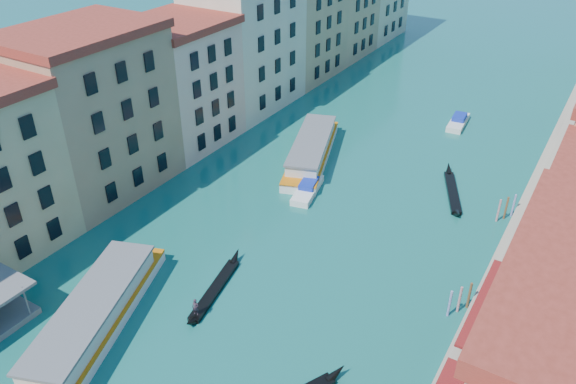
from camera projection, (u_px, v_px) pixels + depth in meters
name	position (u px, v px, depth m)	size (l,w,h in m)	color
left_bank_palazzos	(221.00, 58.00, 84.80)	(12.80, 128.40, 21.00)	beige
quay	(542.00, 195.00, 68.43)	(4.00, 140.00, 1.00)	gray
vaporetto_near	(94.00, 316.00, 49.23)	(11.68, 21.20, 3.10)	white
vaporetto_far	(312.00, 149.00, 77.01)	(10.96, 20.52, 2.99)	white
gondola_fore	(215.00, 288.00, 53.87)	(3.34, 11.80, 2.37)	black
gondola_far	(452.00, 190.00, 69.56)	(5.85, 12.12, 1.81)	black
motorboat_mid	(308.00, 189.00, 69.54)	(3.71, 7.45, 1.48)	white
motorboat_far	(458.00, 121.00, 87.04)	(2.83, 7.27, 1.47)	silver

